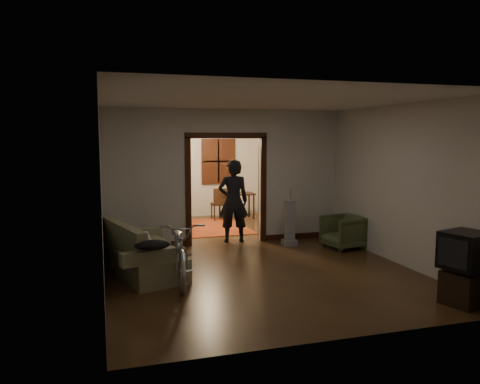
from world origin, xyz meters
name	(u,v)px	position (x,y,z in m)	size (l,w,h in m)	color
floor	(236,251)	(0.00, 0.00, 0.00)	(5.00, 8.50, 0.01)	black
ceiling	(236,107)	(0.00, 0.00, 2.80)	(5.00, 8.50, 0.01)	white
wall_back	(194,167)	(0.00, 4.25, 1.40)	(5.00, 0.02, 2.80)	beige
wall_left	(101,184)	(-2.50, 0.00, 1.40)	(0.02, 8.50, 2.80)	beige
wall_right	(350,177)	(2.50, 0.00, 1.40)	(0.02, 8.50, 2.80)	beige
partition_wall	(226,177)	(0.00, 0.75, 1.40)	(5.00, 0.14, 2.80)	beige
door_casing	(226,191)	(0.00, 0.75, 1.10)	(1.74, 0.20, 2.32)	black
far_window	(218,161)	(0.70, 4.21, 1.55)	(0.98, 0.06, 1.28)	black
chandelier	(207,132)	(0.00, 2.50, 2.35)	(0.24, 0.24, 0.24)	#FFE0A5
light_switch	(274,183)	(1.05, 0.68, 1.25)	(0.08, 0.01, 0.12)	silver
sofa	(143,248)	(-1.87, -1.08, 0.43)	(0.83, 1.85, 0.85)	#656744
rolled_paper	(148,238)	(-1.77, -0.78, 0.53)	(0.09, 0.09, 0.76)	beige
jacket	(152,245)	(-1.82, -1.99, 0.68)	(0.50, 0.38, 0.15)	black
bicycle	(180,249)	(-1.35, -1.60, 0.49)	(0.65, 1.87, 0.98)	silver
armchair	(343,232)	(2.14, -0.41, 0.33)	(0.71, 0.73, 0.66)	#434E2C
tv_stand	(464,288)	(2.10, -3.73, 0.22)	(0.49, 0.45, 0.45)	black
crt_tv	(466,250)	(2.10, -3.73, 0.74)	(0.57, 0.51, 0.49)	black
vacuum	(290,223)	(1.21, 0.15, 0.47)	(0.29, 0.23, 0.94)	gray
person	(233,201)	(0.17, 0.78, 0.88)	(0.64, 0.42, 1.76)	black
oriental_rug	(209,227)	(0.03, 2.51, 0.01)	(1.79, 2.35, 0.02)	maroon
locker	(145,192)	(-1.40, 3.74, 0.79)	(0.79, 0.44, 1.59)	#272F1C
globe	(144,148)	(-1.40, 3.74, 1.94)	(0.31, 0.31, 0.31)	#1E5972
desk	(237,206)	(1.03, 3.50, 0.35)	(0.95, 0.53, 0.70)	black
desk_chair	(219,204)	(0.53, 3.48, 0.43)	(0.39, 0.39, 0.87)	black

